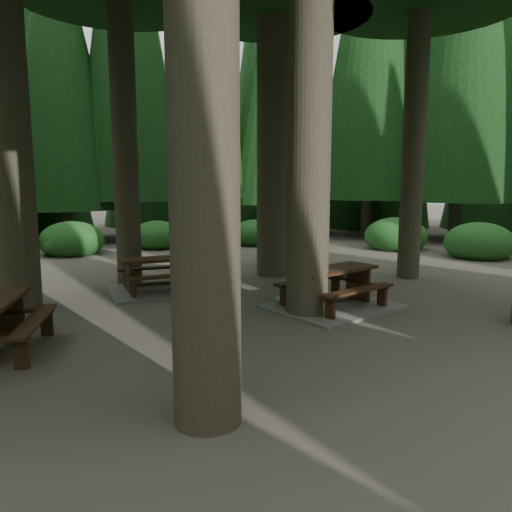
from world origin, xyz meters
TOP-DOWN VIEW (x-y plane):
  - ground at (0.00, 0.00)m, footprint 80.00×80.00m
  - picnic_table_a at (1.57, 0.33)m, footprint 2.85×2.48m
  - picnic_table_c at (-1.09, 3.69)m, footprint 2.65×2.28m
  - picnic_table_d at (3.69, 5.20)m, footprint 2.29×2.10m
  - shrub_ring at (0.70, 0.75)m, footprint 23.86×24.64m

SIDE VIEW (x-z plane):
  - ground at x=0.00m, z-range 0.00..0.00m
  - picnic_table_c at x=-1.09m, z-range -0.13..0.70m
  - picnic_table_a at x=1.57m, z-range -0.13..0.74m
  - shrub_ring at x=0.70m, z-range -0.35..1.15m
  - picnic_table_d at x=3.69m, z-range 0.13..0.93m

